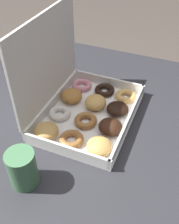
{
  "coord_description": "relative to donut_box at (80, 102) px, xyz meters",
  "views": [
    {
      "loc": [
        -0.56,
        -0.25,
        1.35
      ],
      "look_at": [
        0.06,
        0.0,
        0.77
      ],
      "focal_mm": 42.0,
      "sensor_mm": 36.0,
      "label": 1
    }
  ],
  "objects": [
    {
      "name": "dining_table",
      "position": [
        -0.05,
        -0.03,
        -0.15
      ],
      "size": [
        1.09,
        1.04,
        0.75
      ],
      "color": "#2D2D33",
      "rests_on": "ground_plane"
    },
    {
      "name": "donut_box",
      "position": [
        0.0,
        0.0,
        0.0
      ],
      "size": [
        0.38,
        0.29,
        0.33
      ],
      "color": "white",
      "rests_on": "dining_table"
    },
    {
      "name": "coffee_mug",
      "position": [
        -0.3,
        0.03,
        -0.0
      ],
      "size": [
        0.08,
        0.08,
        0.11
      ],
      "color": "#4C8456",
      "rests_on": "dining_table"
    }
  ]
}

